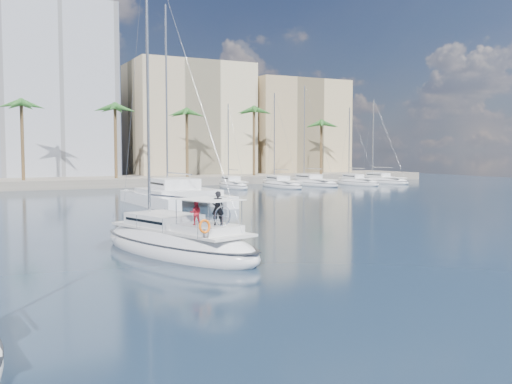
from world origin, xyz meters
TOP-DOWN VIEW (x-y plane):
  - ground at (0.00, 0.00)m, footprint 160.00×160.00m
  - quay at (0.00, 61.00)m, footprint 120.00×14.00m
  - building_beige at (22.00, 70.00)m, footprint 20.00×14.00m
  - building_tan_right at (42.00, 68.00)m, footprint 18.00×12.00m
  - palm_centre at (0.00, 57.00)m, footprint 3.60×3.60m
  - palm_right at (34.00, 57.00)m, footprint 3.60×3.60m
  - main_sloop at (-3.23, 2.80)m, footprint 6.94×12.13m
  - catamaran at (5.06, 27.25)m, footprint 7.39×13.60m
  - seagull at (-5.45, 5.69)m, footprint 1.01×0.43m
  - moored_yacht_a at (20.00, 47.00)m, footprint 3.37×9.52m
  - moored_yacht_b at (26.50, 45.00)m, footprint 3.32×10.83m
  - moored_yacht_c at (33.00, 47.00)m, footprint 3.98×12.33m
  - moored_yacht_d at (39.50, 45.00)m, footprint 3.52×9.55m
  - moored_yacht_e at (46.00, 47.00)m, footprint 4.61×11.11m

SIDE VIEW (x-z plane):
  - ground at x=0.00m, z-range 0.00..0.00m
  - moored_yacht_a at x=20.00m, z-range -5.95..5.95m
  - moored_yacht_b at x=26.50m, z-range -6.86..6.86m
  - moored_yacht_c at x=33.00m, z-range -7.77..7.77m
  - moored_yacht_d at x=39.50m, z-range -5.95..5.95m
  - moored_yacht_e at x=46.00m, z-range -6.86..6.86m
  - main_sloop at x=-3.23m, z-range -8.06..9.11m
  - quay at x=0.00m, z-range 0.00..1.20m
  - seagull at x=-5.45m, z-range 0.52..0.70m
  - catamaran at x=5.06m, z-range -8.39..10.74m
  - building_tan_right at x=42.00m, z-range 0.00..18.00m
  - building_beige at x=22.00m, z-range 0.00..20.00m
  - palm_centre at x=0.00m, z-range 4.13..16.43m
  - palm_right at x=34.00m, z-range 4.13..16.43m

